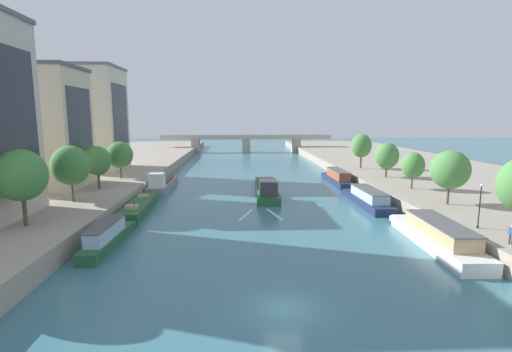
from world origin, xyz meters
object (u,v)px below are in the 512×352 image
tree_right_second (450,170)px  person_on_quay (512,233)px  tree_right_past_mid (387,156)px  lamppost_right_bank (480,204)px  moored_boat_right_upstream (337,178)px  tree_right_by_lamp (361,146)px  tree_left_past_mid (21,175)px  bridge_far (246,141)px  moored_boat_right_end (437,236)px  moored_boat_left_second (162,183)px  tree_right_far (413,165)px  moored_boat_left_far (139,206)px  moored_boat_left_midway (108,236)px  moored_boat_right_lone (367,198)px  tree_left_far (98,161)px  tree_left_end_of_row (120,155)px  barge_midriver (267,188)px  tree_left_third (71,165)px

tree_right_second → person_on_quay: tree_right_second is taller
tree_right_past_mid → lamppost_right_bank: bearing=-96.1°
moored_boat_right_upstream → tree_right_by_lamp: tree_right_by_lamp is taller
tree_left_past_mid → bridge_far: size_ratio=0.12×
moored_boat_right_end → lamppost_right_bank: 4.83m
tree_left_past_mid → tree_right_second: tree_left_past_mid is taller
moored_boat_left_second → tree_right_past_mid: bearing=-1.1°
tree_right_far → tree_right_by_lamp: (-0.20, 22.35, 1.12)m
tree_right_past_mid → bridge_far: bearing=108.4°
moored_boat_left_second → tree_right_second: size_ratio=2.29×
moored_boat_left_far → tree_right_past_mid: (38.97, 14.35, 5.06)m
tree_right_far → tree_left_past_mid: bearing=-160.0°
moored_boat_left_midway → bridge_far: 98.15m
moored_boat_left_second → moored_boat_right_lone: bearing=-22.7°
moored_boat_left_far → tree_left_far: 10.48m
tree_left_far → lamppost_right_bank: bearing=-26.6°
moored_boat_right_upstream → lamppost_right_bank: 35.59m
tree_right_second → tree_right_by_lamp: size_ratio=0.93×
moored_boat_right_end → tree_left_end_of_row: size_ratio=2.52×
barge_midriver → person_on_quay: bearing=-60.0°
moored_boat_right_lone → moored_boat_right_upstream: 17.35m
tree_left_third → tree_left_end_of_row: bearing=88.7°
moored_boat_left_far → moored_boat_right_lone: 31.49m
moored_boat_left_second → bridge_far: 69.90m
moored_boat_left_second → person_on_quay: (35.52, -35.58, 1.89)m
moored_boat_left_far → moored_boat_left_second: 15.07m
bridge_far → person_on_quay: 105.38m
barge_midriver → moored_boat_left_midway: (-17.15, -24.16, 0.08)m
moored_boat_right_upstream → tree_right_far: (6.79, -15.73, 4.31)m
tree_left_past_mid → lamppost_right_bank: tree_left_past_mid is taller
moored_boat_left_far → moored_boat_right_end: 35.66m
tree_right_second → tree_right_far: tree_right_second is taller
tree_right_far → tree_right_past_mid: size_ratio=0.89×
lamppost_right_bank → tree_left_far: bearing=153.4°
barge_midriver → tree_left_end_of_row: (-24.62, 4.81, 5.07)m
tree_left_past_mid → lamppost_right_bank: 43.21m
moored_boat_left_second → moored_boat_right_upstream: moored_boat_left_second is taller
barge_midriver → moored_boat_right_upstream: bearing=32.6°
barge_midriver → tree_left_end_of_row: bearing=168.9°
tree_right_by_lamp → person_on_quay: (-2.72, -46.39, -3.65)m
moored_boat_right_upstream → tree_left_end_of_row: bearing=-173.9°
tree_left_end_of_row → tree_left_third: bearing=-91.3°
moored_boat_right_upstream → tree_right_by_lamp: 10.81m
barge_midriver → tree_left_past_mid: bearing=-136.9°
tree_right_second → tree_right_past_mid: bearing=88.2°
moored_boat_right_lone → moored_boat_right_upstream: bearing=89.2°
barge_midriver → tree_right_past_mid: tree_right_past_mid is taller
moored_boat_left_midway → tree_left_past_mid: (-7.90, 0.69, 5.89)m
tree_right_second → tree_right_by_lamp: 32.12m
tree_right_second → tree_left_third: bearing=175.6°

